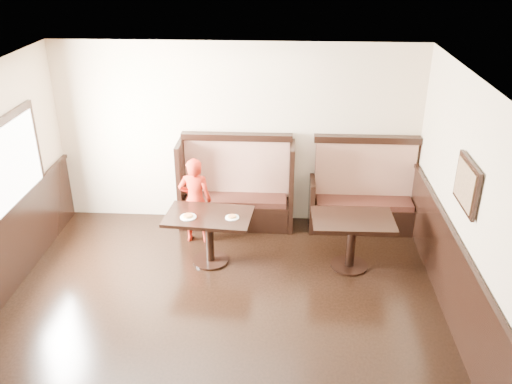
# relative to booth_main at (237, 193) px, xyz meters

# --- Properties ---
(ground) EXTENTS (7.00, 7.00, 0.00)m
(ground) POSITION_rel_booth_main_xyz_m (0.00, -3.30, -0.53)
(ground) COLOR black
(ground) RESTS_ON ground
(room_shell) EXTENTS (7.00, 7.00, 7.00)m
(room_shell) POSITION_rel_booth_main_xyz_m (-0.30, -3.01, 0.14)
(room_shell) COLOR #C2B28D
(room_shell) RESTS_ON ground
(booth_main) EXTENTS (1.75, 0.72, 1.45)m
(booth_main) POSITION_rel_booth_main_xyz_m (0.00, 0.00, 0.00)
(booth_main) COLOR black
(booth_main) RESTS_ON ground
(booth_neighbor) EXTENTS (1.65, 0.72, 1.45)m
(booth_neighbor) POSITION_rel_booth_main_xyz_m (1.95, -0.00, -0.05)
(booth_neighbor) COLOR black
(booth_neighbor) RESTS_ON ground
(table_main) EXTENTS (1.21, 0.82, 0.74)m
(table_main) POSITION_rel_booth_main_xyz_m (-0.28, -1.14, 0.04)
(table_main) COLOR black
(table_main) RESTS_ON ground
(table_neighbor) EXTENTS (1.09, 0.73, 0.75)m
(table_neighbor) POSITION_rel_booth_main_xyz_m (1.66, -1.16, 0.04)
(table_neighbor) COLOR black
(table_neighbor) RESTS_ON ground
(child) EXTENTS (0.49, 0.33, 1.32)m
(child) POSITION_rel_booth_main_xyz_m (-0.55, -0.58, 0.13)
(child) COLOR #AC2112
(child) RESTS_ON ground
(pizza_plate_left) EXTENTS (0.22, 0.22, 0.04)m
(pizza_plate_left) POSITION_rel_booth_main_xyz_m (-0.54, -1.23, 0.22)
(pizza_plate_left) COLOR white
(pizza_plate_left) RESTS_ON table_main
(pizza_plate_right) EXTENTS (0.19, 0.19, 0.03)m
(pizza_plate_right) POSITION_rel_booth_main_xyz_m (0.05, -1.21, 0.22)
(pizza_plate_right) COLOR white
(pizza_plate_right) RESTS_ON table_main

